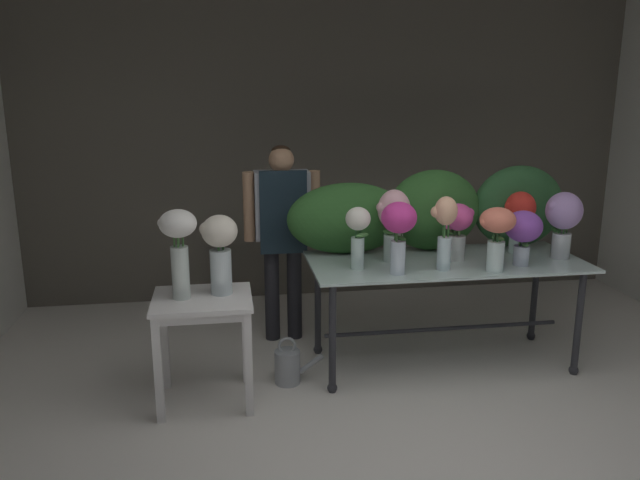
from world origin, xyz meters
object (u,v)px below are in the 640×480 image
object	(u,v)px
vase_fuchsia_dahlias	(457,226)
vase_scarlet_hydrangea	(519,217)
display_table_glass	(445,277)
vase_violet_tulips	(523,231)
vase_cream_lisianthus_tall	(220,249)
watering_can	(288,366)
vase_coral_ranunculus	(497,231)
florist	(282,222)
vase_ivory_anemones	(358,231)
vase_peach_roses	(445,227)
vase_blush_snapdragons	(393,219)
vase_magenta_carnations	(398,227)
vase_lilac_peonies	(563,218)
side_table_white	(203,313)
vase_white_roses_tall	(179,243)

from	to	relation	value
vase_fuchsia_dahlias	vase_scarlet_hydrangea	distance (m)	0.55
display_table_glass	vase_violet_tulips	size ratio (longest dim) A/B	5.09
vase_fuchsia_dahlias	vase_cream_lisianthus_tall	distance (m)	1.71
vase_cream_lisianthus_tall	watering_can	world-z (taller)	vase_cream_lisianthus_tall
display_table_glass	vase_scarlet_hydrangea	bearing A→B (deg)	11.06
vase_fuchsia_dahlias	vase_coral_ranunculus	world-z (taller)	vase_coral_ranunculus
florist	vase_cream_lisianthus_tall	bearing A→B (deg)	-118.06
vase_ivory_anemones	watering_can	size ratio (longest dim) A/B	1.24
vase_violet_tulips	vase_cream_lisianthus_tall	bearing A→B (deg)	-178.41
watering_can	vase_peach_roses	bearing A→B (deg)	-4.33
vase_fuchsia_dahlias	vase_blush_snapdragons	world-z (taller)	vase_blush_snapdragons
vase_peach_roses	watering_can	xyz separation A→B (m)	(-1.07, 0.08, -0.98)
vase_ivory_anemones	vase_magenta_carnations	distance (m)	0.29
vase_blush_snapdragons	vase_magenta_carnations	xyz separation A→B (m)	(-0.05, -0.32, 0.02)
vase_lilac_peonies	vase_cream_lisianthus_tall	size ratio (longest dim) A/B	0.94
vase_blush_snapdragons	watering_can	xyz separation A→B (m)	(-0.79, -0.19, -0.99)
vase_coral_ranunculus	vase_peach_roses	bearing A→B (deg)	164.33
vase_lilac_peonies	watering_can	xyz separation A→B (m)	(-2.03, -0.07, -0.99)
display_table_glass	vase_lilac_peonies	distance (m)	0.95
display_table_glass	watering_can	world-z (taller)	display_table_glass
side_table_white	vase_white_roses_tall	bearing A→B (deg)	179.93
display_table_glass	vase_peach_roses	distance (m)	0.49
vase_peach_roses	vase_cream_lisianthus_tall	xyz separation A→B (m)	(-1.52, -0.03, -0.08)
vase_cream_lisianthus_tall	watering_can	bearing A→B (deg)	14.59
vase_ivory_anemones	display_table_glass	bearing A→B (deg)	9.27
vase_lilac_peonies	vase_peach_roses	world-z (taller)	vase_peach_roses
vase_lilac_peonies	vase_cream_lisianthus_tall	bearing A→B (deg)	-175.60
side_table_white	florist	xyz separation A→B (m)	(0.62, 0.98, 0.37)
vase_lilac_peonies	vase_magenta_carnations	distance (m)	1.31
vase_white_roses_tall	watering_can	size ratio (longest dim) A/B	1.64
vase_blush_snapdragons	vase_violet_tulips	size ratio (longest dim) A/B	1.33
vase_violet_tulips	vase_lilac_peonies	size ratio (longest dim) A/B	0.80
vase_coral_ranunculus	vase_ivory_anemones	bearing A→B (deg)	167.39
display_table_glass	vase_cream_lisianthus_tall	bearing A→B (deg)	-171.01
vase_violet_tulips	vase_coral_ranunculus	size ratio (longest dim) A/B	0.88
vase_scarlet_hydrangea	vase_white_roses_tall	size ratio (longest dim) A/B	0.82
vase_violet_tulips	vase_ivory_anemones	distance (m)	1.17
vase_violet_tulips	vase_magenta_carnations	world-z (taller)	vase_magenta_carnations
florist	vase_ivory_anemones	size ratio (longest dim) A/B	3.66
vase_magenta_carnations	vase_peach_roses	world-z (taller)	vase_peach_roses
side_table_white	vase_coral_ranunculus	distance (m)	2.03
side_table_white	vase_blush_snapdragons	distance (m)	1.49
florist	vase_blush_snapdragons	world-z (taller)	florist
florist	vase_fuchsia_dahlias	size ratio (longest dim) A/B	3.82
vase_cream_lisianthus_tall	vase_white_roses_tall	bearing A→B (deg)	-167.42
side_table_white	watering_can	distance (m)	0.77
vase_ivory_anemones	vase_peach_roses	world-z (taller)	vase_peach_roses
watering_can	side_table_white	bearing A→B (deg)	-163.18
vase_coral_ranunculus	vase_ivory_anemones	world-z (taller)	vase_coral_ranunculus
florist	vase_magenta_carnations	distance (m)	1.17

